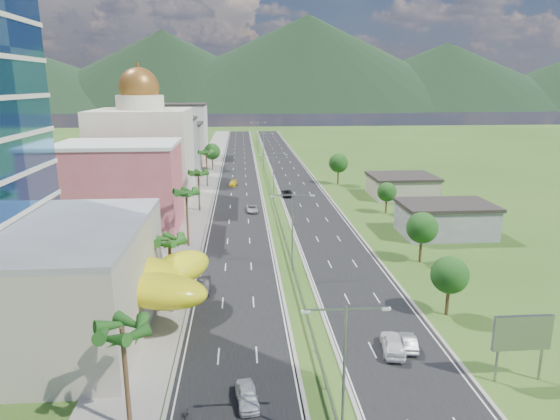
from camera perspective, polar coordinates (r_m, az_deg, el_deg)
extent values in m
plane|color=#2D5119|center=(61.03, 2.36, -10.30)|extent=(500.00, 500.00, 0.00)
cube|color=black|center=(147.29, -4.69, 4.31)|extent=(11.00, 260.00, 0.04)
cube|color=black|center=(147.98, 1.15, 4.40)|extent=(11.00, 260.00, 0.04)
cube|color=gray|center=(147.64, -8.38, 4.24)|extent=(7.00, 260.00, 0.12)
cube|color=gray|center=(129.66, -1.38, 3.26)|extent=(0.08, 216.00, 0.28)
cube|color=gray|center=(230.56, -2.77, 8.02)|extent=(0.10, 0.12, 0.70)
cylinder|color=gray|center=(36.69, 7.29, -18.64)|extent=(0.20, 0.20, 11.00)
cube|color=gray|center=(33.85, 5.15, -11.27)|extent=(2.88, 0.12, 0.12)
cube|color=gray|center=(34.42, 9.97, -10.99)|extent=(2.88, 0.12, 0.12)
cube|color=silver|center=(33.72, 2.95, -11.53)|extent=(0.60, 0.25, 0.18)
cube|color=silver|center=(34.79, 12.04, -10.99)|extent=(0.60, 0.25, 0.18)
cylinder|color=gray|center=(68.39, 1.42, -2.62)|extent=(0.20, 0.20, 11.00)
cube|color=gray|center=(66.92, 0.22, 1.70)|extent=(2.88, 0.12, 0.12)
cube|color=gray|center=(67.21, 2.67, 1.73)|extent=(2.88, 0.12, 0.12)
cube|color=silver|center=(66.85, -0.87, 1.59)|extent=(0.60, 0.25, 0.18)
cube|color=silver|center=(67.40, 3.75, 1.67)|extent=(0.60, 0.25, 0.18)
cylinder|color=gray|center=(107.17, -0.76, 3.58)|extent=(0.20, 0.20, 11.00)
cube|color=gray|center=(106.23, -1.55, 6.38)|extent=(2.88, 0.12, 0.12)
cube|color=gray|center=(106.42, 0.01, 6.40)|extent=(2.88, 0.12, 0.12)
cube|color=silver|center=(106.19, -2.24, 6.32)|extent=(0.60, 0.25, 0.18)
cube|color=silver|center=(106.54, 0.70, 6.35)|extent=(0.60, 0.25, 0.18)
cylinder|color=gray|center=(151.55, -1.87, 6.72)|extent=(0.20, 0.20, 11.00)
cube|color=gray|center=(150.89, -2.44, 8.71)|extent=(2.88, 0.12, 0.12)
cube|color=gray|center=(151.02, -1.33, 8.72)|extent=(2.88, 0.12, 0.12)
cube|color=silver|center=(150.86, -2.93, 8.67)|extent=(0.60, 0.25, 0.18)
cube|color=silver|center=(151.11, -0.84, 8.69)|extent=(0.60, 0.25, 0.18)
cylinder|color=gray|center=(196.22, -2.48, 8.44)|extent=(0.20, 0.20, 11.00)
cube|color=gray|center=(195.71, -2.93, 9.98)|extent=(2.88, 0.12, 0.12)
cube|color=gray|center=(195.81, -2.07, 9.99)|extent=(2.88, 0.12, 0.12)
cube|color=silver|center=(195.69, -3.31, 9.94)|extent=(0.60, 0.25, 0.18)
cube|color=silver|center=(195.87, -1.69, 9.96)|extent=(0.60, 0.25, 0.18)
cylinder|color=gray|center=(60.51, -20.91, -9.44)|extent=(0.50, 0.50, 4.00)
cylinder|color=gray|center=(54.44, -15.15, -11.68)|extent=(0.50, 0.50, 4.00)
cylinder|color=gray|center=(52.74, -20.13, -12.97)|extent=(0.50, 0.50, 4.00)
cylinder|color=gray|center=(58.59, -12.32, -9.59)|extent=(0.50, 0.50, 4.00)
cube|color=#BF4E60|center=(91.41, -17.81, 2.30)|extent=(20.00, 15.00, 15.00)
cube|color=beige|center=(113.17, -15.31, 5.96)|extent=(20.00, 20.00, 20.00)
cylinder|color=beige|center=(112.19, -15.70, 11.77)|extent=(10.00, 10.00, 3.00)
sphere|color=brown|center=(112.13, -15.80, 13.30)|extent=(8.40, 8.40, 8.40)
cube|color=gray|center=(137.70, -12.95, 6.66)|extent=(16.00, 15.00, 16.00)
cube|color=#B0A491|center=(159.51, -11.80, 7.17)|extent=(16.00, 15.00, 13.00)
cube|color=silver|center=(181.96, -10.95, 8.85)|extent=(16.00, 15.00, 18.00)
cylinder|color=gray|center=(49.14, 23.48, -15.95)|extent=(0.24, 0.24, 3.20)
cylinder|color=gray|center=(51.04, 27.60, -15.25)|extent=(0.24, 0.24, 3.20)
cube|color=#D85919|center=(48.70, 25.97, -12.51)|extent=(5.20, 0.35, 3.20)
cube|color=gray|center=(90.26, 18.37, -1.15)|extent=(15.00, 10.00, 5.00)
cube|color=#B0A491|center=(118.36, 13.75, 2.56)|extent=(14.00, 12.00, 4.40)
cylinder|color=#47301C|center=(40.21, -17.15, -18.11)|extent=(0.36, 0.36, 8.50)
cylinder|color=#47301C|center=(61.67, -12.38, -6.60)|extent=(0.36, 0.36, 7.50)
cylinder|color=#47301C|center=(80.34, -10.54, -1.03)|extent=(0.36, 0.36, 9.00)
cylinder|color=#47301C|center=(102.72, -9.24, 2.07)|extent=(0.36, 0.36, 8.00)
cylinder|color=#47301C|center=(127.14, -8.36, 4.62)|extent=(0.36, 0.36, 8.80)
cylinder|color=#47301C|center=(152.08, -7.73, 5.47)|extent=(0.40, 0.40, 4.90)
sphere|color=#205119|center=(151.64, -7.77, 6.64)|extent=(4.90, 4.90, 4.90)
cylinder|color=#47301C|center=(59.74, 18.62, -9.44)|extent=(0.40, 0.40, 4.20)
sphere|color=#205119|center=(58.74, 18.82, -7.03)|extent=(4.20, 4.20, 4.20)
cylinder|color=#47301C|center=(75.49, 15.78, -4.10)|extent=(0.40, 0.40, 4.55)
sphere|color=#205119|center=(74.65, 15.94, -1.97)|extent=(4.55, 4.55, 4.55)
cylinder|color=#47301C|center=(102.08, 12.04, 0.67)|extent=(0.40, 0.40, 3.85)
sphere|color=#205119|center=(101.54, 12.12, 2.03)|extent=(3.85, 3.85, 3.85)
cylinder|color=#47301C|center=(129.56, 6.66, 3.98)|extent=(0.40, 0.40, 4.90)
sphere|color=#205119|center=(129.05, 6.70, 5.36)|extent=(4.90, 4.90, 4.90)
imported|color=silver|center=(43.27, -3.79, -20.43)|extent=(2.14, 4.34, 1.42)
imported|color=black|center=(63.85, -8.78, -8.50)|extent=(1.80, 4.87, 1.59)
imported|color=#ADB0B5|center=(101.23, -3.22, 0.13)|extent=(2.35, 4.71, 1.28)
imported|color=gold|center=(127.79, -5.37, 3.06)|extent=(2.31, 4.61, 1.28)
imported|color=white|center=(51.18, 12.77, -14.65)|extent=(2.86, 5.40, 1.75)
imported|color=#A4A5AC|center=(52.26, 14.48, -14.39)|extent=(2.05, 4.17, 1.31)
imported|color=black|center=(115.47, 0.80, 1.96)|extent=(2.41, 5.21, 1.45)
imported|color=black|center=(42.23, -10.65, -21.89)|extent=(0.57, 1.80, 1.14)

